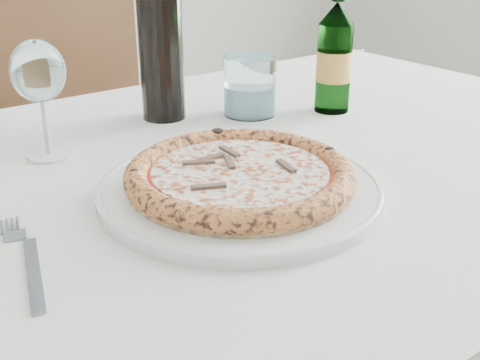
{
  "coord_description": "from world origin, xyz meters",
  "views": [
    {
      "loc": [
        -0.47,
        -0.8,
        1.07
      ],
      "look_at": [
        -0.13,
        -0.23,
        0.78
      ],
      "focal_mm": 45.0,
      "sensor_mm": 36.0,
      "label": 1
    }
  ],
  "objects": [
    {
      "name": "chair_far",
      "position": [
        -0.12,
        0.6,
        0.53
      ],
      "size": [
        0.44,
        0.44,
        0.93
      ],
      "color": "brown",
      "rests_on": "floor"
    },
    {
      "name": "beer_bottle",
      "position": [
        0.19,
        -0.01,
        0.85
      ],
      "size": [
        0.06,
        0.06,
        0.23
      ],
      "color": "#2E5F2D",
      "rests_on": "dining_table"
    },
    {
      "name": "pizza",
      "position": [
        -0.13,
        -0.23,
        0.78
      ],
      "size": [
        0.28,
        0.28,
        0.03
      ],
      "color": "tan",
      "rests_on": "plate"
    },
    {
      "name": "plate",
      "position": [
        -0.13,
        -0.23,
        0.76
      ],
      "size": [
        0.35,
        0.35,
        0.02
      ],
      "color": "white",
      "rests_on": "dining_table"
    },
    {
      "name": "tumbler",
      "position": [
        0.05,
        0.05,
        0.8
      ],
      "size": [
        0.09,
        0.09,
        0.1
      ],
      "color": "white",
      "rests_on": "dining_table"
    },
    {
      "name": "dining_table",
      "position": [
        -0.13,
        -0.13,
        0.67
      ],
      "size": [
        1.59,
        1.04,
        0.76
      ],
      "color": "brown",
      "rests_on": "floor"
    },
    {
      "name": "fork",
      "position": [
        -0.39,
        -0.25,
        0.76
      ],
      "size": [
        0.03,
        0.19,
        0.0
      ],
      "color": "slate",
      "rests_on": "dining_table"
    },
    {
      "name": "wine_glass",
      "position": [
        -0.3,
        0.02,
        0.87
      ],
      "size": [
        0.07,
        0.07,
        0.17
      ],
      "color": "silver",
      "rests_on": "dining_table"
    },
    {
      "name": "wine_bottle",
      "position": [
        -0.08,
        0.11,
        0.88
      ],
      "size": [
        0.07,
        0.07,
        0.29
      ],
      "color": "black",
      "rests_on": "dining_table"
    }
  ]
}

